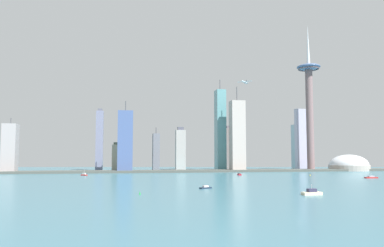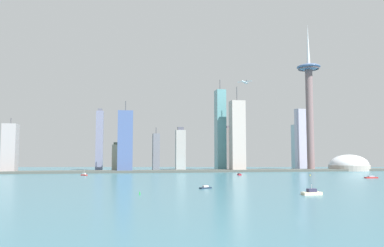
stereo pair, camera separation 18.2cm
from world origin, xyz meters
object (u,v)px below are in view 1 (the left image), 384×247
skyscraper_3 (99,140)px  airplane (245,82)px  boat_2 (84,175)px  skyscraper_6 (220,130)px  stadium_dome (349,166)px  skyscraper_2 (237,136)px  boat_3 (239,174)px  skyscraper_8 (180,149)px  boat_0 (371,177)px  channel_buoy_0 (310,175)px  skyscraper_11 (125,141)px  skyscraper_9 (156,152)px  skyscraper_10 (297,147)px  skyscraper_1 (10,148)px  skyscraper_7 (302,140)px  channel_buoy_1 (140,193)px  skyscraper_4 (116,158)px  observation_tower (309,95)px  boat_6 (206,187)px  skyscraper_5 (230,148)px

skyscraper_3 → airplane: airplane is taller
boat_2 → skyscraper_6: bearing=73.0°
stadium_dome → skyscraper_2: size_ratio=0.49×
boat_3 → skyscraper_8: bearing=21.6°
skyscraper_3 → boat_0: 499.66m
channel_buoy_0 → skyscraper_11: bearing=151.0°
skyscraper_9 → skyscraper_10: 314.78m
skyscraper_1 → airplane: bearing=4.4°
skyscraper_6 → skyscraper_7: bearing=-4.8°
channel_buoy_0 → channel_buoy_1: 355.93m
boat_0 → skyscraper_4: bearing=141.0°
observation_tower → skyscraper_10: 133.59m
observation_tower → skyscraper_11: bearing=-179.4°
skyscraper_6 → boat_2: (-251.46, -142.53, -80.20)m
boat_6 → channel_buoy_0: (204.14, 191.24, 0.24)m
boat_2 → airplane: 375.83m
skyscraper_5 → boat_6: skyscraper_5 is taller
skyscraper_2 → boat_3: (-36.21, -127.04, -66.16)m
skyscraper_3 → skyscraper_9: bearing=-21.1°
skyscraper_2 → skyscraper_5: bearing=82.8°
skyscraper_9 → airplane: (180.18, -5.71, 144.12)m
skyscraper_2 → skyscraper_8: 135.43m
skyscraper_8 → observation_tower: bearing=-21.0°
boat_6 → airplane: (167.19, 390.00, 179.64)m
skyscraper_2 → boat_6: size_ratio=12.74×
skyscraper_6 → boat_3: size_ratio=12.13×
skyscraper_4 → skyscraper_6: bearing=1.6°
skyscraper_1 → boat_3: (371.96, -133.20, -41.37)m
skyscraper_6 → channel_buoy_0: bearing=-67.1°
skyscraper_2 → skyscraper_9: skyscraper_2 is taller
skyscraper_6 → boat_3: bearing=-94.9°
skyscraper_10 → skyscraper_1: bearing=-172.3°
skyscraper_7 → observation_tower: bearing=-87.5°
stadium_dome → skyscraper_6: 269.13m
stadium_dome → skyscraper_5: bearing=158.5°
skyscraper_6 → airplane: size_ratio=6.84×
boat_2 → skyscraper_9: bearing=92.6°
skyscraper_7 → boat_6: skyscraper_7 is taller
stadium_dome → skyscraper_7: size_ratio=0.63×
boat_3 → channel_buoy_0: bearing=-101.3°
boat_0 → boat_3: boat_0 is taller
skyscraper_4 → skyscraper_6: size_ratio=0.30×
skyscraper_2 → skyscraper_7: 151.48m
skyscraper_3 → skyscraper_10: skyscraper_10 is taller
skyscraper_6 → airplane: airplane is taller
skyscraper_9 → skyscraper_8: bearing=40.4°
stadium_dome → skyscraper_9: 388.91m
skyscraper_6 → skyscraper_8: skyscraper_6 is taller
channel_buoy_0 → airplane: size_ratio=0.09×
skyscraper_10 → skyscraper_11: 382.69m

